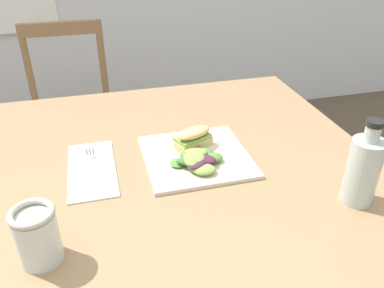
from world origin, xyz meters
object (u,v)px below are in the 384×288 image
bottle_cold_brew (362,173)px  mason_jar_iced_tea (38,238)px  dining_table (158,203)px  plate_lunch (196,157)px  chair_wooden_far (74,119)px  fork_on_napkin (91,164)px  sandwich_half_front (194,138)px

bottle_cold_brew → mason_jar_iced_tea: bearing=-179.9°
dining_table → plate_lunch: plate_lunch is taller
dining_table → mason_jar_iced_tea: size_ratio=10.03×
chair_wooden_far → plate_lunch: chair_wooden_far is taller
dining_table → chair_wooden_far: chair_wooden_far is taller
dining_table → bottle_cold_brew: bottle_cold_brew is taller
fork_on_napkin → mason_jar_iced_tea: 0.31m
sandwich_half_front → bottle_cold_brew: 0.42m
plate_lunch → fork_on_napkin: bearing=173.1°
plate_lunch → fork_on_napkin: plate_lunch is taller
chair_wooden_far → sandwich_half_front: 1.01m
dining_table → bottle_cold_brew: (0.40, -0.25, 0.19)m
dining_table → sandwich_half_front: sandwich_half_front is taller
plate_lunch → chair_wooden_far: bearing=110.5°
dining_table → mason_jar_iced_tea: (-0.26, -0.25, 0.17)m
dining_table → sandwich_half_front: (0.11, 0.04, 0.16)m
dining_table → plate_lunch: 0.17m
plate_lunch → sandwich_half_front: 0.05m
plate_lunch → mason_jar_iced_tea: size_ratio=2.35×
dining_table → fork_on_napkin: 0.21m
dining_table → mason_jar_iced_tea: bearing=-135.3°
sandwich_half_front → fork_on_napkin: size_ratio=0.59×
dining_table → chair_wooden_far: 0.98m
chair_wooden_far → plate_lunch: (0.35, -0.93, 0.30)m
mason_jar_iced_tea → plate_lunch: bearing=35.4°
bottle_cold_brew → mason_jar_iced_tea: size_ratio=1.75×
chair_wooden_far → fork_on_napkin: size_ratio=4.70×
bottle_cold_brew → plate_lunch: bearing=138.9°
dining_table → bottle_cold_brew: 0.51m
chair_wooden_far → bottle_cold_brew: 1.39m
mason_jar_iced_tea → dining_table: bearing=44.7°
sandwich_half_front → dining_table: bearing=-158.1°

